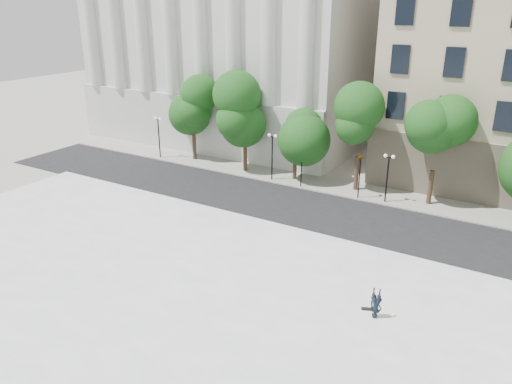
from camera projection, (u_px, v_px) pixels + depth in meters
ground at (138, 337)px, 23.65m from camera, size 160.00×160.00×0.00m
plaza at (178, 303)px, 25.97m from camera, size 44.00×22.00×0.45m
street at (304, 210)px, 38.05m from camera, size 60.00×8.00×0.02m
far_sidewalk at (335, 186)px, 42.83m from camera, size 60.00×4.00×0.12m
building_west at (254, 20)px, 58.09m from camera, size 31.50×27.65×25.60m
traffic_light_west at (302, 146)px, 41.33m from camera, size 1.07×1.76×4.21m
traffic_light_east at (361, 156)px, 38.90m from camera, size 0.93×1.56×4.13m
person_lying at (375, 313)px, 24.32m from camera, size 0.68×1.64×0.44m
skateboard at (369, 309)px, 24.98m from camera, size 0.81×0.51×0.08m
street_trees at (368, 131)px, 39.47m from camera, size 40.95×4.81×8.04m
lamp_posts at (324, 158)px, 40.97m from camera, size 36.70×0.28×4.26m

